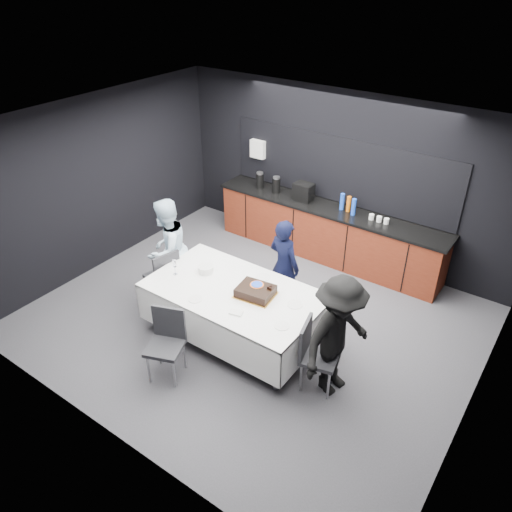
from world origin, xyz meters
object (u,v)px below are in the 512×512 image
at_px(chair_right, 314,350).
at_px(person_left, 167,249).
at_px(cake_assembly, 256,291).
at_px(chair_near, 167,338).
at_px(person_right, 338,337).
at_px(chair_left, 164,274).
at_px(person_center, 284,265).
at_px(party_table, 234,298).
at_px(champagne_flute, 174,264).
at_px(plate_stack, 206,269).

height_order(chair_right, person_left, person_left).
distance_m(cake_assembly, chair_right, 1.08).
xyz_separation_m(chair_near, person_right, (1.82, 0.94, 0.26)).
bearing_deg(chair_left, person_center, 33.79).
xyz_separation_m(cake_assembly, person_center, (-0.13, 0.89, -0.12)).
bearing_deg(cake_assembly, party_table, -167.27).
relative_size(cake_assembly, champagne_flute, 2.39).
height_order(plate_stack, champagne_flute, champagne_flute).
height_order(cake_assembly, champagne_flute, champagne_flute).
distance_m(plate_stack, person_right, 2.14).
relative_size(cake_assembly, plate_stack, 2.46).
bearing_deg(person_left, chair_near, 36.07).
xyz_separation_m(party_table, plate_stack, (-0.57, 0.11, 0.19)).
xyz_separation_m(party_table, champagne_flute, (-0.88, -0.17, 0.30)).
xyz_separation_m(chair_right, chair_near, (-1.58, -0.84, 0.00)).
distance_m(chair_right, person_center, 1.62).
bearing_deg(champagne_flute, chair_right, 0.10).
height_order(chair_left, chair_near, same).
relative_size(chair_near, person_left, 0.58).
distance_m(plate_stack, chair_near, 1.20).
bearing_deg(person_right, chair_right, 124.34).
distance_m(party_table, chair_near, 1.05).
height_order(plate_stack, person_right, person_right).
relative_size(party_table, chair_left, 2.51).
xyz_separation_m(chair_left, person_center, (1.45, 0.97, 0.19)).
bearing_deg(person_right, person_center, 65.93).
height_order(chair_right, person_right, person_right).
height_order(party_table, person_left, person_left).
bearing_deg(chair_left, chair_near, -44.47).
xyz_separation_m(cake_assembly, person_right, (1.26, -0.14, -0.04)).
height_order(party_table, plate_stack, plate_stack).
height_order(chair_left, person_right, person_right).
bearing_deg(cake_assembly, chair_near, -117.81).
distance_m(person_center, person_right, 1.73).
bearing_deg(champagne_flute, cake_assembly, 11.41).
relative_size(plate_stack, person_left, 0.14).
xyz_separation_m(chair_near, person_left, (-1.16, 1.24, 0.26)).
bearing_deg(plate_stack, champagne_flute, -137.68).
distance_m(chair_near, person_center, 2.03).
bearing_deg(chair_near, cake_assembly, 62.19).
distance_m(plate_stack, champagne_flute, 0.43).
bearing_deg(person_left, cake_assembly, 77.76).
height_order(plate_stack, chair_near, chair_near).
bearing_deg(chair_right, person_right, 21.83).
height_order(chair_near, person_center, person_center).
relative_size(champagne_flute, chair_near, 0.24).
bearing_deg(person_center, party_table, 90.40).
bearing_deg(person_right, party_table, 99.98).
bearing_deg(chair_left, person_right, -1.15).
relative_size(chair_left, person_center, 0.64).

